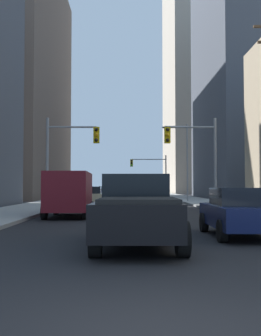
# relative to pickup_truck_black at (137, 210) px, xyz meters

# --- Properties ---
(sidewalk_left) EXTENTS (3.86, 160.00, 0.15)m
(sidewalk_left) POSITION_rel_pickup_truck_black_xyz_m (-6.70, 43.20, -0.86)
(sidewalk_left) COLOR #9E9E99
(sidewalk_left) RESTS_ON ground
(sidewalk_right) EXTENTS (3.86, 160.00, 0.15)m
(sidewalk_right) POSITION_rel_pickup_truck_black_xyz_m (6.87, 43.20, -0.86)
(sidewalk_right) COLOR #9E9E99
(sidewalk_right) RESTS_ON ground
(pickup_truck_black) EXTENTS (2.20, 5.46, 1.90)m
(pickup_truck_black) POSITION_rel_pickup_truck_black_xyz_m (0.00, 0.00, 0.00)
(pickup_truck_black) COLOR black
(pickup_truck_black) RESTS_ON ground
(cargo_van_maroon) EXTENTS (2.16, 5.26, 2.26)m
(cargo_van_maroon) POSITION_rel_pickup_truck_black_xyz_m (-3.15, 10.13, 0.35)
(cargo_van_maroon) COLOR maroon
(cargo_van_maroon) RESTS_ON ground
(sedan_navy) EXTENTS (1.95, 4.22, 1.52)m
(sedan_navy) POSITION_rel_pickup_truck_black_xyz_m (3.26, 1.85, -0.16)
(sedan_navy) COLOR #141E4C
(sedan_navy) RESTS_ON ground
(sedan_silver) EXTENTS (1.95, 4.24, 1.52)m
(sedan_silver) POSITION_rel_pickup_truck_black_xyz_m (-0.06, 9.19, -0.16)
(sedan_silver) COLOR #B7BABF
(sedan_silver) RESTS_ON ground
(sedan_beige) EXTENTS (1.95, 4.22, 1.52)m
(sedan_beige) POSITION_rel_pickup_truck_black_xyz_m (-3.09, 22.63, -0.16)
(sedan_beige) COLOR #C6B793
(sedan_beige) RESTS_ON ground
(sedan_grey) EXTENTS (1.95, 4.22, 1.52)m
(sedan_grey) POSITION_rel_pickup_truck_black_xyz_m (-0.05, 37.88, -0.16)
(sedan_grey) COLOR slate
(sedan_grey) RESTS_ON ground
(sedan_blue) EXTENTS (1.95, 4.25, 1.52)m
(sedan_blue) POSITION_rel_pickup_truck_black_xyz_m (-3.03, 45.06, -0.16)
(sedan_blue) COLOR navy
(sedan_blue) RESTS_ON ground
(traffic_signal_near_left) EXTENTS (3.45, 0.44, 6.00)m
(traffic_signal_near_left) POSITION_rel_pickup_truck_black_xyz_m (-3.91, 15.77, 3.09)
(traffic_signal_near_left) COLOR gray
(traffic_signal_near_left) RESTS_ON ground
(traffic_signal_near_right) EXTENTS (3.39, 0.44, 6.00)m
(traffic_signal_near_right) POSITION_rel_pickup_truck_black_xyz_m (4.11, 15.77, 3.09)
(traffic_signal_near_right) COLOR gray
(traffic_signal_near_right) RESTS_ON ground
(traffic_signal_far_right) EXTENTS (5.24, 0.44, 6.00)m
(traffic_signal_far_right) POSITION_rel_pickup_truck_black_xyz_m (3.25, 48.64, 3.18)
(traffic_signal_far_right) COLOR gray
(traffic_signal_far_right) RESTS_ON ground
(street_lamp_right) EXTENTS (2.51, 0.32, 7.50)m
(street_lamp_right) POSITION_rel_pickup_truck_black_xyz_m (5.24, 28.56, 3.62)
(street_lamp_right) COLOR gray
(street_lamp_right) RESTS_ON ground
(building_right_far_highrise) EXTENTS (25.87, 27.01, 53.31)m
(building_right_far_highrise) POSITION_rel_pickup_truck_black_xyz_m (22.18, 81.18, 25.72)
(building_right_far_highrise) COLOR #B7A893
(building_right_far_highrise) RESTS_ON ground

